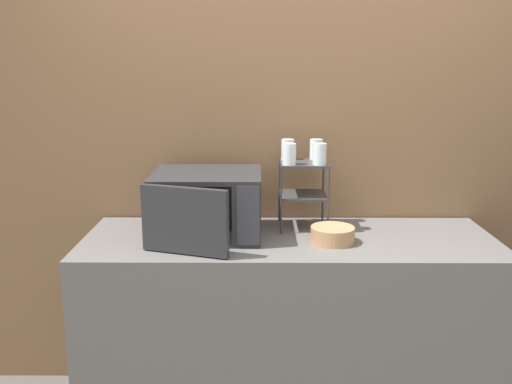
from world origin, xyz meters
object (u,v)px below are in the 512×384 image
Objects in this scene: microwave at (206,204)px; glass_front_right at (320,154)px; dish_rack at (303,181)px; bowl at (333,235)px; glass_back_left at (287,149)px; glass_front_left at (288,154)px; glass_back_right at (316,149)px.

microwave is 0.58m from glass_front_right.
dish_rack is 0.34m from bowl.
glass_back_left is (0.39, 0.21, 0.23)m from microwave.
glass_front_right is 0.21m from glass_back_left.
microwave is 0.45m from glass_front_left.
glass_back_right reaches higher than microwave.
glass_front_right is (0.53, 0.06, 0.23)m from microwave.
glass_front_left and glass_front_right have the same top height.
microwave is 5.80× the size of glass_back_left.
glass_back_right is 1.00× the size of glass_front_right.
glass_front_left reaches higher than dish_rack.
glass_back_left is at bearing 28.24° from microwave.
dish_rack is at bearing 134.78° from glass_front_right.
dish_rack is 3.25× the size of glass_back_left.
glass_front_right is 0.51× the size of bowl.
glass_front_left is 1.00× the size of glass_back_left.
microwave is 0.60m from bowl.
glass_back_left is (-0.08, 0.07, 0.14)m from dish_rack.
glass_front_left is 0.15m from glass_back_left.
dish_rack is at bearing 116.22° from bowl.
dish_rack is at bearing 16.20° from microwave.
microwave is at bearing -163.80° from dish_rack.
glass_back_left is at bearing 135.40° from glass_front_right.
dish_rack is 1.65× the size of bowl.
bowl is at bearing -73.98° from glass_front_right.
glass_back_left is 0.51× the size of bowl.
glass_back_right is 0.51× the size of bowl.
glass_front_left is 0.51× the size of bowl.
glass_front_left is 0.15m from glass_front_right.
glass_back_left is at bearing 89.43° from glass_front_left.
glass_front_right is 1.00× the size of glass_back_left.
glass_front_right is at bearing 6.88° from microwave.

